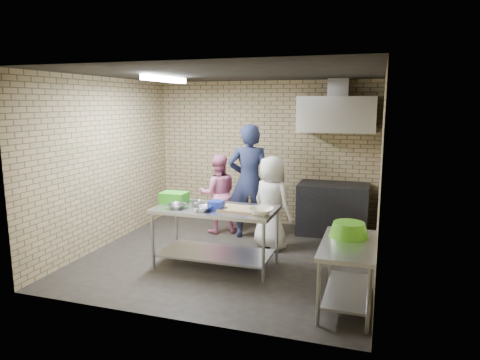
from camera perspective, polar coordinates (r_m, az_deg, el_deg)
name	(u,v)px	position (r m, az deg, el deg)	size (l,w,h in m)	color
floor	(230,257)	(6.64, -1.37, -10.06)	(4.20, 4.20, 0.00)	black
ceiling	(229,73)	(6.24, -1.48, 13.88)	(4.20, 4.20, 0.00)	black
back_wall	(264,153)	(8.20, 3.22, 3.54)	(4.20, 0.06, 2.70)	#8F8259
front_wall	(165,196)	(4.49, -9.91, -2.15)	(4.20, 0.06, 2.70)	#8F8259
left_wall	(106,162)	(7.27, -17.27, 2.23)	(0.06, 4.00, 2.70)	#8F8259
right_wall	(380,176)	(5.95, 18.02, 0.52)	(0.06, 4.00, 2.70)	#8F8259
prep_table	(216,237)	(6.18, -3.20, -7.49)	(1.70, 0.85, 0.85)	silver
side_counter	(347,275)	(5.16, 13.97, -12.03)	(0.60, 1.20, 0.75)	silver
stove	(333,209)	(7.78, 12.16, -3.78)	(1.20, 0.70, 0.90)	black
range_hood	(337,114)	(7.61, 12.67, 8.46)	(1.30, 0.60, 0.60)	silver
hood_duct	(339,88)	(7.76, 12.91, 11.80)	(0.35, 0.30, 0.30)	#A5A8AD
wall_shelf	(355,125)	(7.79, 14.97, 7.07)	(0.80, 0.20, 0.04)	#3F2B19
fluorescent_fixture	(165,79)	(6.64, -9.87, 13.00)	(0.10, 1.25, 0.08)	white
green_crate	(174,197)	(6.43, -8.70, -2.27)	(0.38, 0.28, 0.15)	green
blue_tub	(216,205)	(5.94, -3.15, -3.35)	(0.19, 0.19, 0.12)	#182DB4
cutting_board	(239,209)	(5.93, -0.15, -3.83)	(0.52, 0.40, 0.03)	tan
mixing_bowl_a	(177,206)	(6.07, -8.34, -3.42)	(0.26, 0.26, 0.06)	#A9ABB0
mixing_bowl_b	(197,203)	(6.21, -5.67, -3.06)	(0.20, 0.20, 0.06)	#B3B5BA
mixing_bowl_c	(203,209)	(5.89, -4.93, -3.79)	(0.24, 0.24, 0.06)	#B6B8BE
ceramic_bowl	(261,211)	(5.70, 2.80, -4.14)	(0.33, 0.33, 0.08)	#F0E6C0
green_basin	(349,229)	(5.24, 14.16, -6.34)	(0.46, 0.46, 0.17)	#59C626
bottle_red	(341,118)	(7.80, 13.15, 7.96)	(0.07, 0.07, 0.18)	#B22619
bottle_green	(364,119)	(7.77, 16.11, 7.71)	(0.06, 0.06, 0.15)	green
man_navy	(249,181)	(7.35, 1.20, -0.18)	(0.71, 0.47, 1.95)	#141833
woman_pink	(218,194)	(7.67, -2.93, -1.82)	(0.68, 0.53, 1.41)	pink
woman_white	(271,203)	(6.85, 4.15, -3.00)	(0.72, 0.47, 1.48)	white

